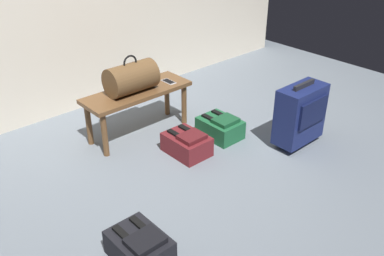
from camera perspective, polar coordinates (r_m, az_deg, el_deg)
The scene contains 8 objects.
ground_plane at distance 3.46m, azimuth -2.35°, elevation -5.88°, with size 6.60×6.60×0.00m, color slate.
bench at distance 3.87m, azimuth -7.29°, elevation 4.09°, with size 1.00×0.36×0.43m.
duffel_bag_brown at distance 3.77m, azimuth -8.11°, elevation 6.64°, with size 0.44×0.26×0.34m.
cell_phone at distance 3.99m, azimuth -3.15°, elevation 6.20°, with size 0.07×0.14×0.01m.
suitcase_upright_navy at distance 3.80m, azimuth 14.27°, elevation 1.86°, with size 0.46×0.25×0.59m.
backpack_maroon at distance 3.65m, azimuth -0.68°, elevation -2.10°, with size 0.28×0.38×0.21m.
backpack_green at distance 3.91m, azimuth 3.79°, elevation 0.10°, with size 0.28×0.38×0.21m.
backpack_dark at distance 2.71m, azimuth -6.98°, elevation -15.45°, with size 0.28×0.38×0.21m.
Camera 1 is at (-1.79, -2.21, 1.98)m, focal length 40.00 mm.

